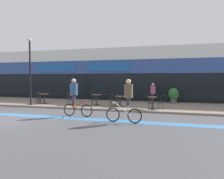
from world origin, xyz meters
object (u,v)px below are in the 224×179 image
cafe_chair_3_side (112,99)px  bistro_table_1 (73,98)px  bistro_table_2 (97,97)px  pedestrian_near_end (153,91)px  planter_pot (173,95)px  cafe_chair_3_near (118,100)px  cafe_chair_2_near (94,99)px  cyclist_0 (75,95)px  cafe_chair_4_side (162,101)px  cafe_chair_0_side (37,97)px  bistro_table_4 (152,100)px  cafe_chair_4_near (151,102)px  cafe_chair_1_near (69,99)px  lamp_post (30,66)px  cafe_chair_0_near (39,97)px  bistro_table_3 (120,99)px  cyclist_2 (127,98)px  bistro_table_0 (44,96)px

cafe_chair_3_side → bistro_table_1: bearing=-173.3°
bistro_table_2 → pedestrian_near_end: pedestrian_near_end is taller
cafe_chair_3_side → planter_pot: (4.20, 3.13, 0.14)m
cafe_chair_3_side → cafe_chair_3_near: bearing=-41.8°
bistro_table_2 → planter_pot: size_ratio=0.65×
cafe_chair_2_near → cyclist_0: bearing=-179.6°
pedestrian_near_end → cafe_chair_4_side: bearing=108.8°
cafe_chair_0_side → cyclist_0: bearing=-41.8°
bistro_table_4 → cafe_chair_4_near: (0.01, -0.63, -0.03)m
bistro_table_4 → cafe_chair_4_side: bearing=0.5°
cafe_chair_3_near → cafe_chair_1_near: bearing=93.4°
bistro_table_1 → cafe_chair_3_near: cafe_chair_3_near is taller
cafe_chair_0_side → lamp_post: 2.65m
cyclist_0 → pedestrian_near_end: bearing=62.7°
planter_pot → cafe_chair_3_side: bearing=-143.3°
cafe_chair_1_near → cafe_chair_4_near: 5.93m
cafe_chair_2_near → cyclist_0: (0.27, -3.48, 0.56)m
cafe_chair_1_near → pedestrian_near_end: 6.69m
cafe_chair_2_near → cafe_chair_3_side: bearing=-72.0°
bistro_table_4 → pedestrian_near_end: (-0.33, 3.50, 0.41)m
cafe_chair_3_near → cafe_chair_3_side: size_ratio=1.00×
cafe_chair_1_near → planter_pot: bearing=-57.4°
bistro_table_4 → bistro_table_2: bearing=169.4°
cafe_chair_1_near → cafe_chair_4_side: size_ratio=1.00×
bistro_table_1 → planter_pot: bearing=24.7°
bistro_table_1 → cafe_chair_0_side: (-3.21, 0.14, 0.01)m
bistro_table_1 → planter_pot: (7.15, 3.29, 0.15)m
lamp_post → cyclist_0: bearing=-28.8°
cafe_chair_1_near → cafe_chair_2_near: 1.81m
cafe_chair_0_near → bistro_table_3: bearing=-82.5°
cafe_chair_3_side → cafe_chair_4_side: same height
bistro_table_1 → cyclist_2: bearing=-42.0°
cafe_chair_3_near → planter_pot: bearing=-42.8°
bistro_table_2 → bistro_table_4: size_ratio=1.02×
cafe_chair_3_near → cafe_chair_4_side: (2.95, 0.01, 0.00)m
bistro_table_0 → cafe_chair_0_side: 0.63m
cafe_chair_3_near → bistro_table_3: bearing=0.7°
planter_pot → cafe_chair_0_side: bearing=-163.1°
bistro_table_4 → cafe_chair_0_side: bearing=176.2°
cafe_chair_4_near → cafe_chair_3_side: bearing=61.9°
cafe_chair_0_side → planter_pot: (10.36, 3.15, 0.14)m
bistro_table_1 → cafe_chair_0_side: size_ratio=0.79×
bistro_table_2 → bistro_table_3: bearing=-4.8°
bistro_table_4 → lamp_post: 9.14m
cafe_chair_2_near → cyclist_0: 3.54m
cyclist_0 → cafe_chair_1_near: bearing=122.9°
planter_pot → cafe_chair_1_near: bearing=-151.3°
cyclist_0 → cafe_chair_0_side: bearing=143.1°
pedestrian_near_end → bistro_table_4: bearing=98.9°
bistro_table_1 → cafe_chair_2_near: cafe_chair_2_near is taller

